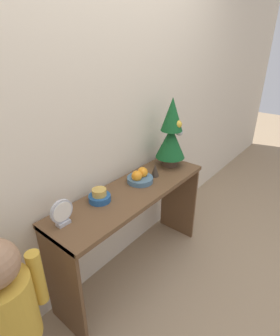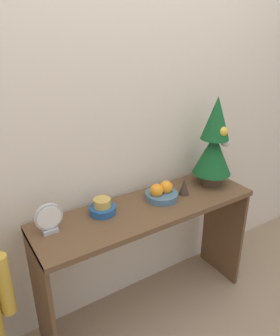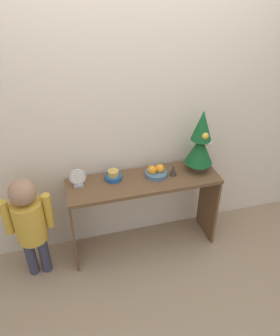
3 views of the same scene
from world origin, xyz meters
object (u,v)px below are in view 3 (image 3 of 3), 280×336
Objects in this scene: figurine at (173,170)px; child_figure at (29,220)px; fruit_bowl at (156,172)px; desk_clock at (78,178)px; singing_bowl at (113,176)px; mini_tree at (201,142)px.

child_figure reaches higher than figurine.
fruit_bowl is 1.86× the size of figurine.
fruit_bowl is at bearing -1.60° from desk_clock.
child_figure is (-1.05, -0.11, -0.19)m from fruit_bowl.
figurine is (0.49, -0.07, 0.02)m from singing_bowl.
singing_bowl is 0.90× the size of desk_clock.
desk_clock is at bearing 176.38° from figurine.
mini_tree is at bearing -1.55° from fruit_bowl.
fruit_bowl is (-0.37, 0.01, -0.23)m from mini_tree.
desk_clock is (-1.01, 0.03, -0.19)m from mini_tree.
child_figure is at bearing -176.30° from figurine.
desk_clock is 0.78m from figurine.
mini_tree is at bearing 3.95° from child_figure.
singing_bowl is at bearing 173.93° from fruit_bowl.
mini_tree reaches higher than figurine.
mini_tree reaches higher than child_figure.
figurine is 1.20m from child_figure.
fruit_bowl is 0.20× the size of child_figure.
child_figure is at bearing -174.11° from fruit_bowl.
fruit_bowl is 0.14m from figurine.
desk_clock is at bearing 17.22° from child_figure.
singing_bowl is at bearing 172.02° from figurine.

